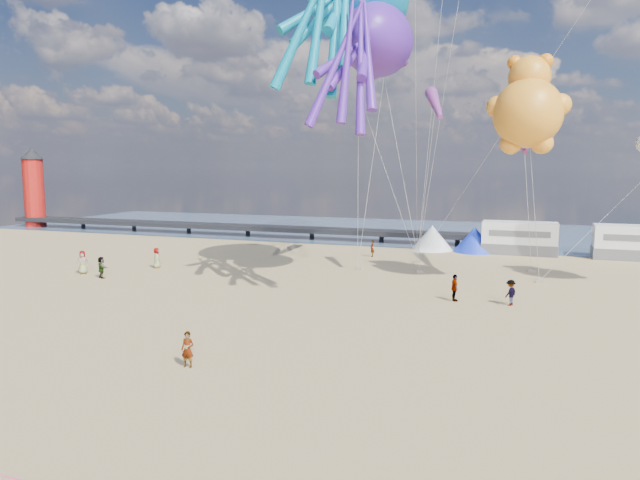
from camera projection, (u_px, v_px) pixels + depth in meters
The scene contains 25 objects.
ground at pixel (298, 431), 17.55m from camera, with size 120.00×120.00×0.00m, color tan.
water at pixel (467, 233), 68.90m from camera, with size 120.00×120.00×0.00m, color #3A516F.
pier at pixel (218, 226), 67.86m from camera, with size 60.00×3.00×0.50m, color black.
lighthouse at pixel (34, 193), 76.76m from camera, with size 2.60×2.60×9.00m, color #A5140F.
motorhome_0 at pixel (519, 238), 52.70m from camera, with size 6.60×2.50×3.00m, color silver.
motorhome_1 at pixel (635, 243), 49.53m from camera, with size 6.60×2.50×3.00m, color silver.
tent_white at pixel (432, 238), 55.41m from camera, with size 4.00×4.00×2.40m, color white.
tent_blue at pixel (475, 239), 54.07m from camera, with size 4.00×4.00×2.40m, color #1933CC.
standing_person at pixel (188, 350), 23.06m from camera, with size 0.54×0.36×1.49m, color tan.
beachgoer_0 at pixel (157, 258), 45.51m from camera, with size 0.60×0.39×1.64m, color #7F6659.
beachgoer_2 at pixel (510, 293), 33.31m from camera, with size 0.74×0.58×1.53m, color #7F6659.
beachgoer_3 at pixel (455, 288), 34.36m from camera, with size 1.06×0.61×1.65m, color #7F6659.
beachgoer_4 at pixel (101, 267), 41.47m from camera, with size 0.92×0.38×1.57m, color #7F6659.
beachgoer_5 at pixel (372, 248), 51.24m from camera, with size 1.39×0.44×1.50m, color #7F6659.
beachgoer_6 at pixel (83, 262), 43.06m from camera, with size 0.65×0.43×1.78m, color #7F6659.
sandbag_a at pixel (358, 269), 44.54m from camera, with size 0.50×0.35×0.22m, color gray.
sandbag_b at pixel (420, 271), 43.64m from camera, with size 0.50×0.35×0.22m, color gray.
sandbag_c at pixel (539, 281), 39.80m from camera, with size 0.50×0.35×0.22m, color gray.
sandbag_d at pixel (531, 270), 44.02m from camera, with size 0.50×0.35×0.22m, color gray.
sandbag_e at pixel (417, 262), 47.67m from camera, with size 0.50×0.35×0.22m, color gray.
kite_octopus_purple at pixel (377, 41), 35.59m from camera, with size 4.06×9.47×10.82m, color #4D1E98, non-canonical shape.
kite_teddy_orange at pixel (528, 113), 35.72m from camera, with size 5.24×4.93×7.39m, color orange, non-canonical shape.
windsock_left at pixel (385, 70), 42.16m from camera, with size 1.10×7.21×7.21m, color red, non-canonical shape.
windsock_mid at pixel (524, 134), 40.86m from camera, with size 1.00×6.46×6.46m, color red, non-canonical shape.
windsock_right at pixel (436, 104), 38.23m from camera, with size 0.90×4.25×4.25m, color red, non-canonical shape.
Camera 1 is at (6.23, -15.44, 8.12)m, focal length 32.00 mm.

